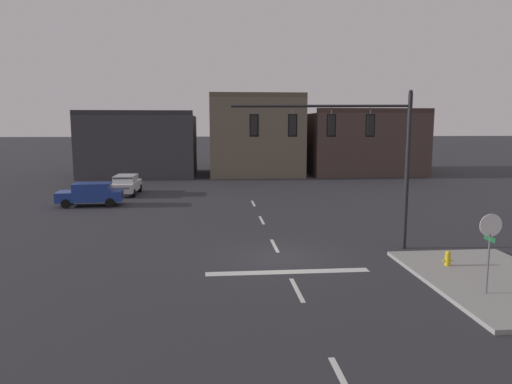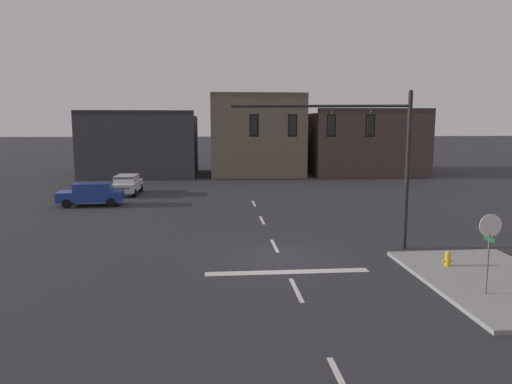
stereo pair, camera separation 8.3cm
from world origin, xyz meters
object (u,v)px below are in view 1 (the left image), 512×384
(stop_sign, at_px, (490,234))
(car_lot_nearside, at_px, (126,184))
(signal_mast_near_side, at_px, (347,139))
(car_lot_middle, at_px, (91,194))
(fire_hydrant, at_px, (447,261))

(stop_sign, bearing_deg, car_lot_nearside, 123.19)
(stop_sign, bearing_deg, signal_mast_near_side, 113.84)
(stop_sign, relative_size, car_lot_middle, 0.62)
(stop_sign, distance_m, fire_hydrant, 3.57)
(fire_hydrant, bearing_deg, signal_mast_near_side, 131.48)
(stop_sign, xyz_separation_m, car_lot_nearside, (-16.07, 24.57, -1.29))
(car_lot_nearside, relative_size, car_lot_middle, 0.98)
(signal_mast_near_side, bearing_deg, stop_sign, -66.16)
(signal_mast_near_side, relative_size, fire_hydrant, 10.69)
(car_lot_nearside, bearing_deg, fire_hydrant, -52.84)
(car_lot_middle, bearing_deg, signal_mast_near_side, -40.90)
(car_lot_nearside, bearing_deg, stop_sign, -56.81)
(signal_mast_near_side, distance_m, car_lot_nearside, 22.61)
(stop_sign, relative_size, fire_hydrant, 3.77)
(signal_mast_near_side, distance_m, stop_sign, 7.83)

